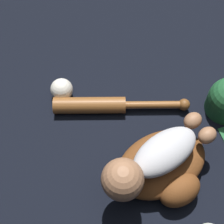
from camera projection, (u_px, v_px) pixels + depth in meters
The scene contains 5 objects.
ground_plane at pixel (149, 187), 1.13m from camera, with size 6.00×6.00×0.00m, color black.
baseball_glove at pixel (164, 168), 1.11m from camera, with size 0.33×0.28×0.10m.
baby_figure at pixel (150, 161), 1.03m from camera, with size 0.38×0.22×0.12m.
baseball_bat at pixel (105, 105), 1.25m from camera, with size 0.45×0.17×0.06m.
baseball at pixel (62, 89), 1.27m from camera, with size 0.08×0.08×0.08m.
Camera 1 is at (0.22, 0.33, 1.09)m, focal length 60.00 mm.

